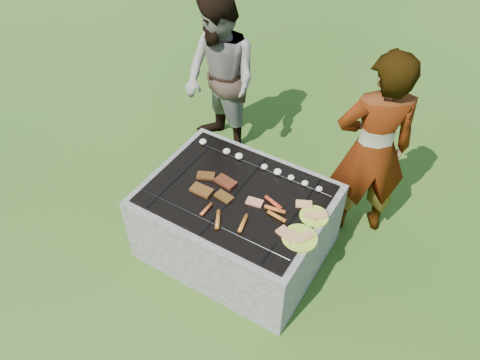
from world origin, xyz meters
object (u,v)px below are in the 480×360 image
at_px(plate_near, 300,238).
at_px(bystander, 220,81).
at_px(cook, 372,150).
at_px(fire_pit, 237,224).
at_px(plate_far, 314,216).

distance_m(plate_near, bystander, 1.73).
xyz_separation_m(plate_near, bystander, (-1.32, 1.10, 0.15)).
distance_m(cook, bystander, 1.48).
bearing_deg(bystander, plate_near, -17.11).
bearing_deg(cook, fire_pit, 13.24).
relative_size(plate_near, cook, 0.18).
height_order(fire_pit, plate_near, plate_near).
xyz_separation_m(fire_pit, plate_far, (0.56, 0.09, 0.33)).
bearing_deg(cook, bystander, -42.16).
bearing_deg(plate_near, cook, 80.66).
relative_size(plate_far, bystander, 0.15).
xyz_separation_m(fire_pit, cook, (0.70, 0.73, 0.51)).
bearing_deg(plate_far, fire_pit, -170.69).
xyz_separation_m(fire_pit, bystander, (-0.76, 0.97, 0.48)).
distance_m(plate_far, cook, 0.67).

